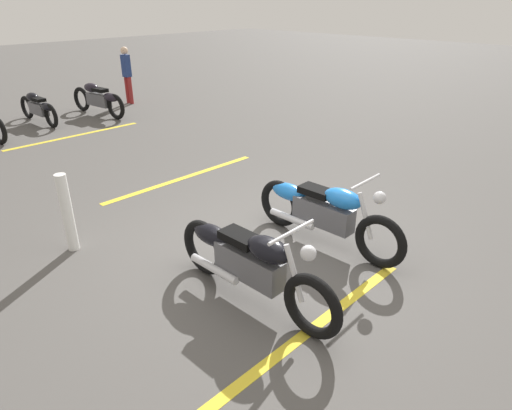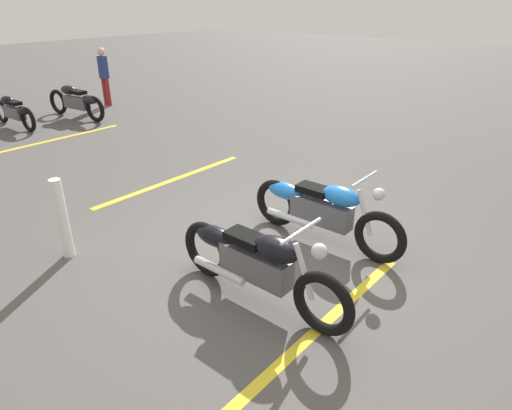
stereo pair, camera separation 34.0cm
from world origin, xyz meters
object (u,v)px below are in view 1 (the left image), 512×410
at_px(motorcycle_dark_foreground, 248,261).
at_px(motorcycle_row_far_left, 99,99).
at_px(motorcycle_row_left, 39,108).
at_px(bollard_post, 67,213).
at_px(bystander_near_row, 127,72).
at_px(motorcycle_bright_foreground, 323,211).

relative_size(motorcycle_dark_foreground, motorcycle_row_far_left, 1.01).
height_order(motorcycle_row_far_left, motorcycle_row_left, motorcycle_row_far_left).
bearing_deg(motorcycle_row_far_left, motorcycle_dark_foreground, 154.61).
height_order(motorcycle_row_far_left, bollard_post, bollard_post).
height_order(bystander_near_row, bollard_post, bystander_near_row).
relative_size(motorcycle_bright_foreground, motorcycle_dark_foreground, 1.00).
relative_size(motorcycle_row_far_left, bollard_post, 2.14).
bearing_deg(motorcycle_dark_foreground, bystander_near_row, 154.92).
distance_m(motorcycle_dark_foreground, bollard_post, 2.50).
relative_size(motorcycle_row_far_left, motorcycle_row_left, 1.12).
distance_m(motorcycle_row_far_left, motorcycle_row_left, 1.51).
bearing_deg(motorcycle_row_left, bystander_near_row, -83.32).
relative_size(motorcycle_bright_foreground, bystander_near_row, 1.37).
xyz_separation_m(motorcycle_bright_foreground, motorcycle_row_left, (8.77, 0.03, -0.06)).
height_order(motorcycle_bright_foreground, motorcycle_row_far_left, motorcycle_bright_foreground).
distance_m(motorcycle_dark_foreground, motorcycle_row_left, 9.06).
bearing_deg(motorcycle_dark_foreground, motorcycle_bright_foreground, 95.88).
xyz_separation_m(motorcycle_row_left, bystander_near_row, (0.42, -2.84, 0.50)).
distance_m(motorcycle_bright_foreground, motorcycle_dark_foreground, 1.53).
distance_m(motorcycle_bright_foreground, bystander_near_row, 9.62).
distance_m(motorcycle_bright_foreground, bollard_post, 3.21).
xyz_separation_m(motorcycle_row_left, bollard_post, (-6.58, 2.32, 0.11)).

